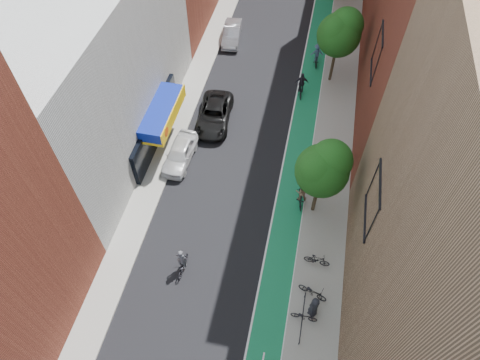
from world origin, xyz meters
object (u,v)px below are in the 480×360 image
Objects in this scene: parked_car_silver at (232,33)px; parked_car_black at (214,115)px; cyclist_lane_far at (317,56)px; cyclist_lane_mid at (301,86)px; pedestrian at (314,306)px; parked_car_white at (180,153)px; cyclist_lane_near at (301,195)px; cyclist_lead at (182,263)px.

parked_car_black is at bearing -90.59° from parked_car_silver.
parked_car_silver is 2.12× the size of cyclist_lane_far.
cyclist_lane_mid reaches higher than parked_car_black.
parked_car_black is 3.06× the size of pedestrian.
parked_car_black is at bearing 73.77° from parked_car_white.
cyclist_lane_mid is 1.07× the size of cyclist_lane_far.
parked_car_silver is 19.67m from cyclist_lane_near.
pedestrian is (9.43, -14.19, 0.28)m from parked_car_black.
parked_car_silver is 2.15× the size of cyclist_lane_near.
cyclist_lane_far reaches higher than parked_car_white.
parked_car_black is 1.22× the size of parked_car_silver.
cyclist_lane_far is at bearing -19.90° from parked_car_silver.
cyclist_lane_mid is 1.26× the size of pedestrian.
parked_car_black is at bearing -83.71° from cyclist_lead.
cyclist_lane_mid is (7.90, 9.12, 0.16)m from parked_car_white.
cyclist_lane_mid reaches higher than cyclist_lead.
cyclist_lead is 22.90m from cyclist_lane_far.
cyclist_lane_far is at bearing -97.49° from cyclist_lane_near.
parked_car_silver is 9.88m from cyclist_lane_mid.
cyclist_lane_mid reaches higher than pedestrian.
parked_car_silver is at bearing -83.69° from cyclist_lead.
pedestrian is (8.21, -1.16, 0.32)m from cyclist_lead.
parked_car_black is 7.89m from cyclist_lane_mid.
cyclist_lead reaches higher than parked_car_silver.
cyclist_lane_near is at bearing 81.73° from cyclist_lane_far.
pedestrian is at bearing 85.24° from cyclist_lane_far.
parked_car_black is at bearing -49.24° from cyclist_lane_near.
cyclist_lead is (1.23, -13.03, -0.04)m from parked_car_black.
cyclist_lane_mid is (-1.36, 11.09, 0.07)m from cyclist_lane_near.
cyclist_lane_far is at bearing -104.28° from cyclist_lead.
cyclist_lead is 18.40m from cyclist_lane_mid.
pedestrian is at bearing -39.15° from parked_car_white.
pedestrian is at bearing -73.49° from parked_car_silver.
parked_car_silver is (0.46, 15.61, -0.03)m from parked_car_white.
parked_car_white reaches higher than parked_car_silver.
cyclist_lane_near is 0.99× the size of cyclist_lane_far.
cyclist_lane_far reaches higher than cyclist_lane_near.
cyclist_lane_far is (6.01, 22.10, 0.23)m from cyclist_lead.
pedestrian is (1.69, -7.72, 0.18)m from cyclist_lane_near.
cyclist_lane_mid is 4.53m from cyclist_lane_far.
parked_car_white is at bearing -113.01° from parked_car_black.
cyclist_lane_near is 11.18m from cyclist_lane_mid.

